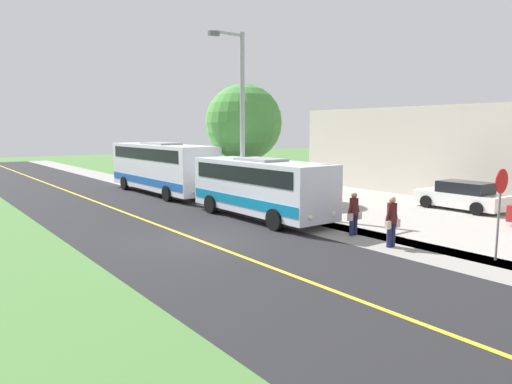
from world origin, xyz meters
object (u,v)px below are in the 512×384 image
Objects in this scene: pedestrian_waiting at (354,212)px; parked_car_near at (462,196)px; tree_curbside at (244,123)px; shuttle_bus_front at (260,185)px; pedestrian_with_bags at (392,220)px; street_light_pole at (240,115)px; stop_sign at (500,199)px; commercial_building at (460,149)px; transit_bus_rear at (162,166)px.

pedestrian_waiting is 0.38× the size of parked_car_near.
tree_curbside reaches higher than parked_car_near.
shuttle_bus_front is 6.95m from pedestrian_with_bags.
stop_sign is at bearing 95.73° from street_light_pole.
pedestrian_waiting is 8.07m from street_light_pole.
pedestrian_with_bags is 1.07× the size of pedestrian_waiting.
street_light_pole reaches higher than commercial_building.
pedestrian_with_bags is (-0.35, 17.24, -0.81)m from transit_bus_rear.
parked_car_near is at bearing 122.80° from transit_bus_rear.
pedestrian_with_bags is at bearing 91.15° from transit_bus_rear.
shuttle_bus_front is 5.02m from pedestrian_waiting.
stop_sign is at bearing 112.01° from pedestrian_with_bags.
pedestrian_with_bags is 0.62× the size of stop_sign.
transit_bus_rear is 6.32m from tree_curbside.
tree_curbside reaches higher than transit_bus_rear.
parked_car_near is at bearing 155.25° from shuttle_bus_front.
tree_curbside reaches higher than commercial_building.
pedestrian_waiting is at bearing 92.57° from transit_bus_rear.
stop_sign reaches higher than shuttle_bus_front.
transit_bus_rear is 0.55× the size of commercial_building.
parked_car_near is at bearing -164.66° from pedestrian_with_bags.
commercial_building is (-16.87, 10.42, 0.96)m from transit_bus_rear.
tree_curbside is 0.36× the size of commercial_building.
stop_sign is (-1.57, 20.28, 0.19)m from transit_bus_rear.
shuttle_bus_front is 10.10m from stop_sign.
stop_sign is (-1.23, 3.04, 1.00)m from pedestrian_with_bags.
street_light_pole reaches higher than stop_sign.
pedestrian_waiting is at bearing 3.35° from parked_car_near.
transit_bus_rear is at bearing -87.43° from pedestrian_waiting.
pedestrian_with_bags reaches higher than parked_car_near.
street_light_pole is at bearing -84.27° from stop_sign.
pedestrian_waiting is 0.19× the size of street_light_pole.
street_light_pole reaches higher than tree_curbside.
commercial_building is (-15.30, -9.86, 0.77)m from stop_sign.
pedestrian_waiting is (-0.34, -1.99, -0.07)m from pedestrian_with_bags.
pedestrian_with_bags is 0.10× the size of commercial_building.
transit_bus_rear is at bearing -31.70° from commercial_building.
transit_bus_rear reaches higher than stop_sign.
transit_bus_rear is at bearing -90.34° from shuttle_bus_front.
shuttle_bus_front is at bearing -86.63° from pedestrian_with_bags.
shuttle_bus_front is 4.78× the size of pedestrian_waiting.
transit_bus_rear is 2.34× the size of parked_car_near.
shuttle_bus_front is at bearing 89.66° from transit_bus_rear.
pedestrian_with_bags is 3.43m from stop_sign.
tree_curbside is at bearing -102.02° from pedestrian_waiting.
shuttle_bus_front is at bearing -0.34° from commercial_building.
pedestrian_with_bags is 0.40× the size of parked_car_near.
street_light_pole is (-0.01, -9.06, 3.80)m from pedestrian_with_bags.
stop_sign is at bearing 99.33° from shuttle_bus_front.
shuttle_bus_front is 10.33m from transit_bus_rear.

